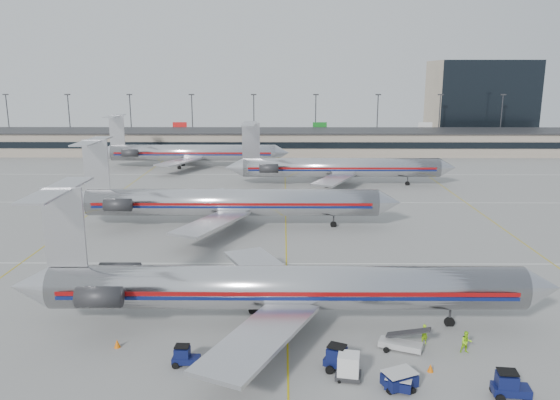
{
  "coord_description": "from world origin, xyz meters",
  "views": [
    {
      "loc": [
        -0.34,
        -48.21,
        20.78
      ],
      "look_at": [
        -0.8,
        22.36,
        4.5
      ],
      "focal_mm": 35.0,
      "sensor_mm": 36.0,
      "label": 1
    }
  ],
  "objects_px": {
    "tug_center": "(339,359)",
    "belt_loader": "(401,343)",
    "jet_foreground": "(275,287)",
    "uld_container": "(348,366)",
    "jet_second_row": "(225,202)"
  },
  "relations": [
    {
      "from": "jet_foreground",
      "to": "uld_container",
      "type": "relative_size",
      "value": 22.96
    },
    {
      "from": "belt_loader",
      "to": "uld_container",
      "type": "bearing_deg",
      "value": -115.44
    },
    {
      "from": "jet_second_row",
      "to": "uld_container",
      "type": "bearing_deg",
      "value": -72.09
    },
    {
      "from": "jet_foreground",
      "to": "tug_center",
      "type": "relative_size",
      "value": 17.33
    },
    {
      "from": "tug_center",
      "to": "belt_loader",
      "type": "height_order",
      "value": "belt_loader"
    },
    {
      "from": "jet_second_row",
      "to": "uld_container",
      "type": "distance_m",
      "value": 41.02
    },
    {
      "from": "tug_center",
      "to": "uld_container",
      "type": "height_order",
      "value": "tug_center"
    },
    {
      "from": "uld_container",
      "to": "jet_second_row",
      "type": "bearing_deg",
      "value": 118.63
    },
    {
      "from": "jet_foreground",
      "to": "tug_center",
      "type": "height_order",
      "value": "jet_foreground"
    },
    {
      "from": "jet_foreground",
      "to": "jet_second_row",
      "type": "distance_m",
      "value": 31.56
    },
    {
      "from": "uld_container",
      "to": "belt_loader",
      "type": "height_order",
      "value": "belt_loader"
    },
    {
      "from": "jet_foreground",
      "to": "tug_center",
      "type": "distance_m",
      "value": 8.92
    },
    {
      "from": "tug_center",
      "to": "belt_loader",
      "type": "relative_size",
      "value": 0.67
    },
    {
      "from": "jet_second_row",
      "to": "tug_center",
      "type": "height_order",
      "value": "jet_second_row"
    },
    {
      "from": "jet_second_row",
      "to": "uld_container",
      "type": "xyz_separation_m",
      "value": [
        12.59,
        -38.95,
        -2.62
      ]
    }
  ]
}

